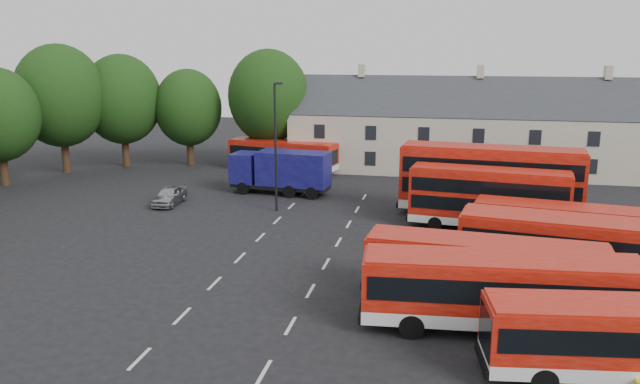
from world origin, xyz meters
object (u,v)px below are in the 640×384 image
(bus_dd_south, at_px, (489,196))
(silver_car, at_px, (169,195))
(bus_row_a, at_px, (636,335))
(box_truck, at_px, (282,170))
(lamppost, at_px, (276,144))

(bus_dd_south, distance_m, silver_car, 23.43)
(bus_row_a, relative_size, bus_dd_south, 1.05)
(silver_car, bearing_deg, bus_dd_south, -8.43)
(bus_row_a, bearing_deg, box_truck, 120.36)
(bus_dd_south, xyz_separation_m, silver_car, (-23.26, 2.25, -1.64))
(bus_row_a, distance_m, lamppost, 27.95)
(bus_dd_south, relative_size, lamppost, 1.10)
(bus_dd_south, xyz_separation_m, box_truck, (-15.80, 7.34, -0.36))
(box_truck, relative_size, silver_car, 2.01)
(box_truck, xyz_separation_m, lamppost, (1.04, -5.29, 2.98))
(bus_dd_south, xyz_separation_m, lamppost, (-14.76, 2.06, 2.62))
(box_truck, distance_m, silver_car, 9.12)
(bus_row_a, xyz_separation_m, bus_dd_south, (-4.07, 18.34, 0.55))
(lamppost, bearing_deg, bus_row_a, -47.27)
(box_truck, relative_size, lamppost, 0.89)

